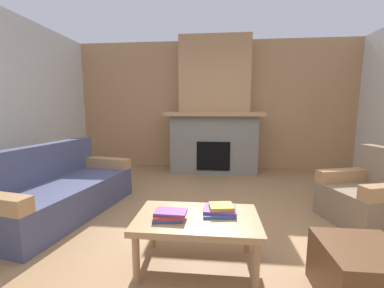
{
  "coord_description": "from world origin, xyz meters",
  "views": [
    {
      "loc": [
        0.04,
        -2.42,
        1.31
      ],
      "look_at": [
        -0.27,
        0.79,
        0.83
      ],
      "focal_mm": 22.87,
      "sensor_mm": 36.0,
      "label": 1
    }
  ],
  "objects_px": {
    "armchair": "(370,198)",
    "coffee_table": "(197,223)",
    "ottoman": "(362,275)",
    "couch": "(59,192)",
    "fireplace": "(214,115)"
  },
  "relations": [
    {
      "from": "fireplace",
      "to": "armchair",
      "type": "relative_size",
      "value": 2.87
    },
    {
      "from": "couch",
      "to": "coffee_table",
      "type": "xyz_separation_m",
      "value": [
        1.76,
        -0.84,
        0.09
      ]
    },
    {
      "from": "armchair",
      "to": "ottoman",
      "type": "height_order",
      "value": "armchair"
    },
    {
      "from": "couch",
      "to": "coffee_table",
      "type": "height_order",
      "value": "couch"
    },
    {
      "from": "fireplace",
      "to": "couch",
      "type": "height_order",
      "value": "fireplace"
    },
    {
      "from": "coffee_table",
      "to": "ottoman",
      "type": "relative_size",
      "value": 1.92
    },
    {
      "from": "coffee_table",
      "to": "ottoman",
      "type": "bearing_deg",
      "value": -14.47
    },
    {
      "from": "coffee_table",
      "to": "armchair",
      "type": "bearing_deg",
      "value": 26.93
    },
    {
      "from": "armchair",
      "to": "coffee_table",
      "type": "xyz_separation_m",
      "value": [
        -1.9,
        -0.96,
        0.08
      ]
    },
    {
      "from": "armchair",
      "to": "fireplace",
      "type": "bearing_deg",
      "value": 129.14
    },
    {
      "from": "armchair",
      "to": "ottoman",
      "type": "relative_size",
      "value": 1.81
    },
    {
      "from": "fireplace",
      "to": "couch",
      "type": "xyz_separation_m",
      "value": [
        -1.87,
        -2.33,
        -0.88
      ]
    },
    {
      "from": "coffee_table",
      "to": "couch",
      "type": "bearing_deg",
      "value": 154.62
    },
    {
      "from": "fireplace",
      "to": "couch",
      "type": "relative_size",
      "value": 1.41
    },
    {
      "from": "couch",
      "to": "armchair",
      "type": "xyz_separation_m",
      "value": [
        3.66,
        0.13,
        0.01
      ]
    }
  ]
}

